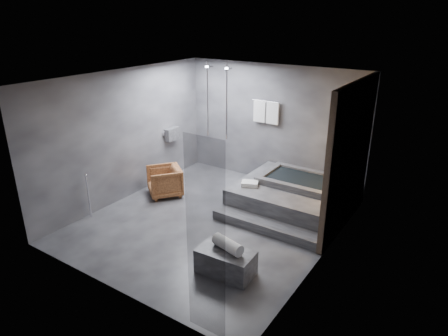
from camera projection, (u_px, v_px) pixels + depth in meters
The scene contains 7 objects.
room at pixel (236, 138), 7.26m from camera, with size 5.00×5.04×2.82m.
tub_deck at pixel (292, 196), 8.40m from camera, with size 2.20×2.00×0.50m, color #313133.
tub_step at pixel (266, 226), 7.54m from camera, with size 2.20×0.36×0.18m, color #313133.
concrete_bench at pixel (226, 262), 6.27m from camera, with size 0.89×0.49×0.40m, color #323234.
driftwood_chair at pixel (165, 181), 8.93m from camera, with size 0.70×0.72×0.66m, color #4F2913.
rolled_towel at pixel (228, 245), 6.19m from camera, with size 0.19×0.19×0.54m, color white.
deck_towel at pixel (250, 184), 8.27m from camera, with size 0.34×0.25×0.09m, color white.
Camera 1 is at (4.05, -5.68, 3.86)m, focal length 32.00 mm.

